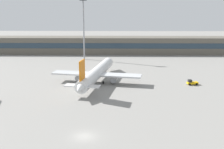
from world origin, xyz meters
TOP-DOWN VIEW (x-y plane):
  - ground_plane at (0.00, 40.00)m, footprint 400.00×400.00m
  - terminal_building at (0.00, 101.15)m, footprint 153.59×12.13m
  - airplane_mid at (-0.28, 41.40)m, footprint 30.84×43.74m
  - baggage_tug_yellow at (31.38, 38.31)m, footprint 3.76×2.20m
  - floodlight_tower_west at (-9.51, 83.32)m, footprint 3.20×0.80m

SIDE VIEW (x-z plane):
  - ground_plane at x=0.00m, z-range 0.00..0.00m
  - baggage_tug_yellow at x=31.38m, z-range -0.08..1.67m
  - airplane_mid at x=-0.28m, z-range -2.12..8.74m
  - terminal_building at x=0.00m, z-range 0.00..9.00m
  - floodlight_tower_west at x=-9.51m, z-range 2.07..31.18m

